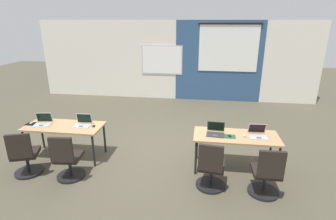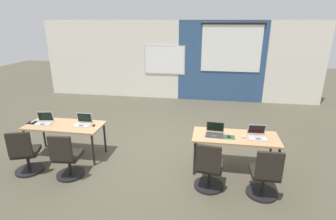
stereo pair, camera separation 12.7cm
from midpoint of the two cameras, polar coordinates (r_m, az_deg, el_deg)
name	(u,v)px [view 2 (the right image)]	position (r m, az deg, el deg)	size (l,w,h in m)	color
ground_plane	(153,149)	(6.10, -2.73, -8.37)	(24.00, 24.00, 0.00)	#4C4738
back_wall_assembly	(179,60)	(9.65, 2.71, 10.68)	(10.00, 0.27, 2.80)	silver
desk_near_left	(65,127)	(5.93, -20.92, -3.52)	(1.60, 0.70, 0.72)	tan
desk_near_right	(235,139)	(5.19, 15.06, -6.09)	(1.60, 0.70, 0.72)	tan
laptop_near_right_inner	(215,132)	(5.12, 10.79, -4.75)	(0.35, 0.32, 0.23)	#333338
mousepad_near_right_inner	(229,137)	(5.08, 13.75, -5.74)	(0.22, 0.19, 0.00)	#23512D
mouse_near_right_inner	(229,136)	(5.08, 13.77, -5.55)	(0.07, 0.11, 0.03)	black
chair_near_right_inner	(209,170)	(4.66, 9.68, -12.71)	(0.52, 0.56, 0.92)	black
laptop_near_left_inner	(83,122)	(5.76, -17.34, -2.58)	(0.34, 0.29, 0.23)	#B7B7BC
mouse_near_left_inner	(94,125)	(5.63, -15.20, -3.21)	(0.07, 0.11, 0.03)	black
chair_near_left_inner	(67,160)	(5.22, -20.42, -10.03)	(0.52, 0.56, 0.92)	black
laptop_near_right_end	(257,135)	(5.21, 19.47, -5.12)	(0.35, 0.33, 0.23)	#B7B7BC
mouse_near_right_end	(244,136)	(5.15, 16.79, -5.51)	(0.06, 0.10, 0.03)	#B2B2B7
chair_near_right_end	(265,177)	(4.71, 20.99, -13.43)	(0.52, 0.54, 0.92)	black
laptop_near_left_end	(44,121)	(6.13, -24.76, -2.20)	(0.37, 0.34, 0.23)	#B7B7BC
mousepad_near_left_end	(33,123)	(6.29, -26.76, -2.46)	(0.22, 0.19, 0.00)	black
mouse_near_left_end	(33,122)	(6.28, -26.78, -2.30)	(0.06, 0.10, 0.03)	#B2B2B7
chair_near_left_end	(25,156)	(5.67, -27.95, -8.72)	(0.56, 0.61, 0.92)	black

